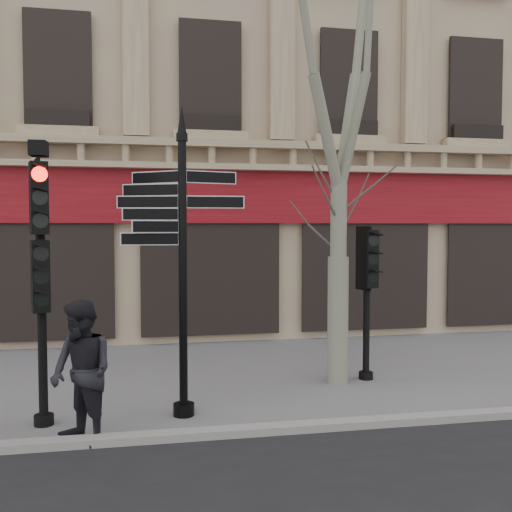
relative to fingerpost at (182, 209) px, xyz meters
The scene contains 8 objects.
ground 3.31m from the fingerpost, 21.95° to the left, with size 80.00×80.00×0.00m, color slate.
kerb 3.38m from the fingerpost, 44.92° to the right, with size 80.00×0.25×0.12m, color gray.
building 14.19m from the fingerpost, 85.56° to the left, with size 28.00×15.52×18.00m.
fingerpost is the anchor object (origin of this frame).
traffic_signal_main 2.09m from the fingerpost, behind, with size 0.52×0.43×4.08m.
traffic_signal_secondary 3.96m from the fingerpost, 22.36° to the left, with size 0.53×0.43×2.81m.
plane_tree 4.47m from the fingerpost, 23.90° to the left, with size 3.38×3.38×8.98m.
pedestrian_b 2.73m from the fingerpost, 147.05° to the right, with size 0.93×0.72×1.91m, color black.
Camera 1 is at (-1.51, -8.99, 2.88)m, focal length 40.00 mm.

